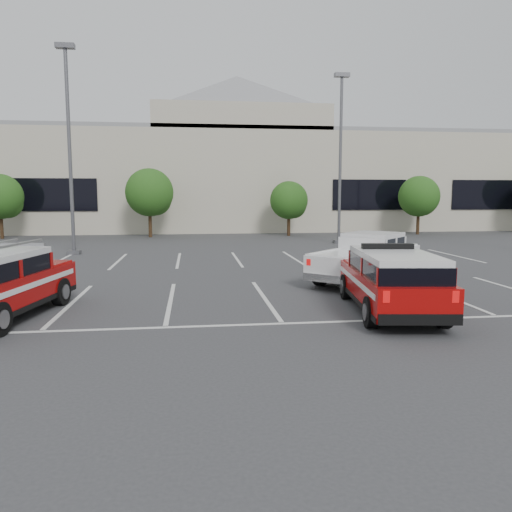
{
  "coord_description": "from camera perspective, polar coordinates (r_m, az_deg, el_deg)",
  "views": [
    {
      "loc": [
        -2.06,
        -14.03,
        2.99
      ],
      "look_at": [
        -0.05,
        1.63,
        1.05
      ],
      "focal_mm": 35.0,
      "sensor_mm": 36.0,
      "label": 1
    }
  ],
  "objects": [
    {
      "name": "stall_markings",
      "position": [
        18.88,
        -0.97,
        -2.09
      ],
      "size": [
        23.0,
        15.0,
        0.01
      ],
      "primitive_type": "cube",
      "color": "silver",
      "rests_on": "ground"
    },
    {
      "name": "tree_mid_left",
      "position": [
        36.19,
        -11.94,
        6.93
      ],
      "size": [
        3.37,
        3.37,
        4.85
      ],
      "color": "#3F2B19",
      "rests_on": "ground"
    },
    {
      "name": "light_pole_left",
      "position": [
        26.79,
        -20.53,
        11.27
      ],
      "size": [
        0.9,
        0.6,
        10.24
      ],
      "color": "#59595E",
      "rests_on": "ground"
    },
    {
      "name": "light_pole_mid",
      "position": [
        31.44,
        9.61,
        10.91
      ],
      "size": [
        0.9,
        0.6,
        10.24
      ],
      "color": "#59595E",
      "rests_on": "ground"
    },
    {
      "name": "tree_left",
      "position": [
        38.29,
        -27.09,
        5.91
      ],
      "size": [
        3.07,
        3.07,
        4.42
      ],
      "color": "#3F2B19",
      "rests_on": "ground"
    },
    {
      "name": "tree_right",
      "position": [
        39.94,
        18.21,
        6.34
      ],
      "size": [
        3.07,
        3.07,
        4.42
      ],
      "color": "#3F2B19",
      "rests_on": "ground"
    },
    {
      "name": "fire_chief_suv",
      "position": [
        13.15,
        15.12,
        -3.23
      ],
      "size": [
        2.42,
        5.12,
        1.73
      ],
      "rotation": [
        0.0,
        0.0,
        -0.13
      ],
      "color": "#990807",
      "rests_on": "ground"
    },
    {
      "name": "white_pickup",
      "position": [
        17.8,
        12.62,
        -0.68
      ],
      "size": [
        5.1,
        5.2,
        1.66
      ],
      "rotation": [
        0.0,
        0.0,
        -0.77
      ],
      "color": "silver",
      "rests_on": "ground"
    },
    {
      "name": "convention_building",
      "position": [
        45.98,
        -4.59,
        9.14
      ],
      "size": [
        60.0,
        16.99,
        13.2
      ],
      "color": "#BAB09E",
      "rests_on": "ground"
    },
    {
      "name": "ground",
      "position": [
        14.49,
        1.01,
        -4.9
      ],
      "size": [
        120.0,
        120.0,
        0.0
      ],
      "primitive_type": "plane",
      "color": "#363638",
      "rests_on": "ground"
    },
    {
      "name": "tree_mid_right",
      "position": [
        36.78,
        3.9,
        6.23
      ],
      "size": [
        2.77,
        2.77,
        3.99
      ],
      "color": "#3F2B19",
      "rests_on": "ground"
    }
  ]
}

